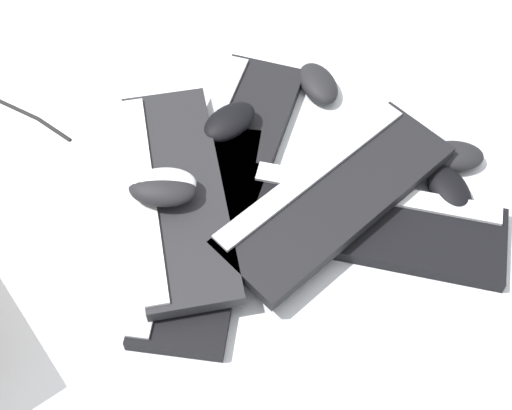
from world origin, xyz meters
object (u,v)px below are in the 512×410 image
at_px(keyboard_0, 372,223).
at_px(keyboard_1, 232,149).
at_px(mouse_4, 453,156).
at_px(mouse_5, 449,190).
at_px(mouse_3, 229,122).
at_px(keyboard_4, 335,196).
at_px(keyboard_3, 176,193).
at_px(mouse_0, 162,189).
at_px(mouse_2, 318,84).
at_px(keyboard_2, 198,230).
at_px(mouse_1, 163,185).

bearing_deg(keyboard_0, keyboard_1, 168.52).
relative_size(mouse_4, mouse_5, 1.00).
distance_m(mouse_3, mouse_5, 0.40).
bearing_deg(mouse_3, keyboard_4, 94.22).
distance_m(keyboard_3, mouse_4, 0.49).
height_order(keyboard_3, mouse_0, mouse_0).
bearing_deg(mouse_4, mouse_0, -167.49).
bearing_deg(mouse_5, keyboard_1, 57.85).
bearing_deg(mouse_5, mouse_2, 22.43).
height_order(keyboard_3, mouse_4, keyboard_3).
distance_m(keyboard_3, keyboard_4, 0.27).
bearing_deg(mouse_4, keyboard_4, -155.31).
relative_size(keyboard_2, mouse_1, 4.22).
bearing_deg(mouse_0, mouse_2, 52.45).
bearing_deg(keyboard_2, mouse_0, 169.39).
distance_m(keyboard_2, mouse_2, 0.39).
relative_size(mouse_0, mouse_1, 1.00).
bearing_deg(keyboard_2, mouse_5, 32.86).
relative_size(keyboard_0, mouse_4, 4.17).
bearing_deg(keyboard_2, mouse_2, 79.25).
relative_size(keyboard_3, mouse_2, 4.09).
height_order(mouse_0, mouse_2, mouse_0).
relative_size(keyboard_2, mouse_5, 4.22).
height_order(mouse_2, mouse_5, same).
xyz_separation_m(keyboard_1, keyboard_2, (0.02, -0.18, 0.00)).
xyz_separation_m(mouse_0, mouse_1, (-0.00, 0.01, 0.00)).
xyz_separation_m(keyboard_0, keyboard_4, (-0.07, 0.01, 0.03)).
relative_size(keyboard_2, mouse_4, 4.22).
relative_size(keyboard_2, mouse_2, 4.22).
relative_size(mouse_3, mouse_5, 1.00).
distance_m(keyboard_1, mouse_4, 0.39).
bearing_deg(keyboard_4, keyboard_1, 166.81).
height_order(keyboard_0, mouse_5, mouse_5).
bearing_deg(mouse_2, mouse_4, 31.05).
xyz_separation_m(keyboard_3, mouse_1, (-0.01, -0.02, 0.04)).
bearing_deg(keyboard_4, keyboard_2, -145.45).
bearing_deg(keyboard_3, keyboard_1, 75.54).
bearing_deg(keyboard_0, mouse_2, 125.90).
height_order(keyboard_0, keyboard_2, same).
distance_m(mouse_2, mouse_3, 0.21).
bearing_deg(mouse_2, mouse_3, -74.87).
bearing_deg(mouse_4, keyboard_1, 176.17).
bearing_deg(keyboard_4, mouse_4, 47.76).
bearing_deg(keyboard_2, mouse_1, 163.77).
distance_m(keyboard_0, mouse_0, 0.35).
bearing_deg(keyboard_4, mouse_1, -156.47).
xyz_separation_m(keyboard_0, mouse_5, (0.10, 0.11, 0.01)).
bearing_deg(mouse_3, mouse_0, 14.30).
bearing_deg(mouse_3, keyboard_0, 97.07).
distance_m(mouse_1, mouse_4, 0.52).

